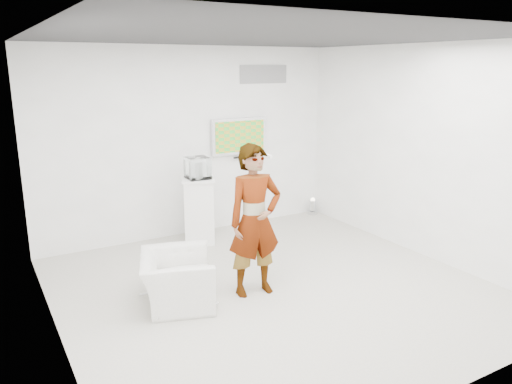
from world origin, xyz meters
The scene contains 10 objects.
room centered at (0.00, 0.00, 1.50)m, with size 5.01×5.01×3.00m.
tv centered at (0.85, 2.45, 1.55)m, with size 1.00×0.08×0.60m, color silver.
logo_decal centered at (1.35, 2.49, 2.55)m, with size 0.90×0.02×0.30m, color gray.
person centered at (-0.25, 0.02, 0.91)m, with size 0.67×0.44×1.83m, color white.
armchair centered at (-1.18, 0.21, 0.30)m, with size 0.92×0.80×0.60m, color white.
pedestal centered at (-0.11, 2.00, 0.51)m, with size 0.50×0.50×1.02m, color white.
floor_uplight centered at (2.33, 2.33, 0.15)m, with size 0.19×0.19×0.30m, color silver.
vitrine centered at (-0.11, 2.00, 1.18)m, with size 0.33×0.33×0.33m, color white.
console centered at (-0.11, 2.00, 1.14)m, with size 0.06×0.18×0.25m, color white.
wii_remote centered at (0.01, 0.14, 1.65)m, with size 0.03×0.13×0.03m, color white.
Camera 1 is at (-3.06, -4.86, 2.70)m, focal length 35.00 mm.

